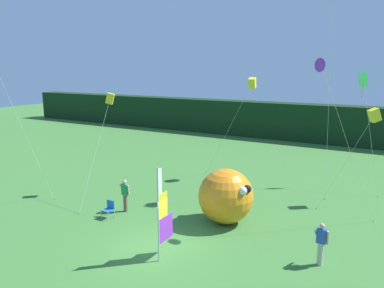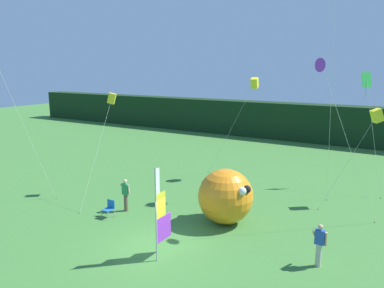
{
  "view_description": "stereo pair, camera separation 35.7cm",
  "coord_description": "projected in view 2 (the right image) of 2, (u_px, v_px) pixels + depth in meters",
  "views": [
    {
      "loc": [
        8.51,
        -12.05,
        7.58
      ],
      "look_at": [
        -0.53,
        3.72,
        3.84
      ],
      "focal_mm": 34.66,
      "sensor_mm": 36.0,
      "label": 1
    },
    {
      "loc": [
        8.82,
        -11.87,
        7.58
      ],
      "look_at": [
        -0.53,
        3.72,
        3.84
      ],
      "focal_mm": 34.66,
      "sensor_mm": 36.0,
      "label": 2
    }
  ],
  "objects": [
    {
      "name": "distant_treeline",
      "position": [
        313.0,
        123.0,
        38.55
      ],
      "size": [
        80.0,
        2.4,
        3.9
      ],
      "primitive_type": "cube",
      "color": "black",
      "rests_on": "ground"
    },
    {
      "name": "inflatable_balloon",
      "position": [
        226.0,
        196.0,
        18.26
      ],
      "size": [
        2.76,
        2.74,
        2.74
      ],
      "color": "orange",
      "rests_on": "ground"
    },
    {
      "name": "kite_purple_delta_0",
      "position": [
        322.0,
        66.0,
        16.26
      ],
      "size": [
        2.92,
        2.6,
        8.03
      ],
      "color": "brown",
      "rests_on": "ground"
    },
    {
      "name": "kite_yellow_box_2",
      "position": [
        112.0,
        99.0,
        22.15
      ],
      "size": [
        1.27,
        4.12,
        6.14
      ],
      "color": "brown",
      "rests_on": "ground"
    },
    {
      "name": "ground_plane",
      "position": [
        158.0,
        247.0,
        15.94
      ],
      "size": [
        120.0,
        120.0,
        0.0
      ],
      "primitive_type": "plane",
      "color": "#3D7533"
    },
    {
      "name": "kite_green_diamond_4",
      "position": [
        367.0,
        85.0,
        23.29
      ],
      "size": [
        1.93,
        2.7,
        7.31
      ],
      "color": "brown",
      "rests_on": "ground"
    },
    {
      "name": "folding_chair",
      "position": [
        109.0,
        207.0,
        19.13
      ],
      "size": [
        0.51,
        0.51,
        0.89
      ],
      "color": "#BCBCC1",
      "rests_on": "ground"
    },
    {
      "name": "person_mid_field",
      "position": [
        319.0,
        244.0,
        14.27
      ],
      "size": [
        0.55,
        0.48,
        1.73
      ],
      "color": "#B7B2A3",
      "rests_on": "ground"
    },
    {
      "name": "kite_yellow_box_3",
      "position": [
        377.0,
        116.0,
        20.19
      ],
      "size": [
        2.67,
        2.99,
        5.44
      ],
      "color": "brown",
      "rests_on": "ground"
    },
    {
      "name": "person_near_banner",
      "position": [
        126.0,
        194.0,
        19.85
      ],
      "size": [
        0.55,
        0.48,
        1.77
      ],
      "color": "brown",
      "rests_on": "ground"
    },
    {
      "name": "banner_flag",
      "position": [
        161.0,
        215.0,
        14.72
      ],
      "size": [
        0.06,
        1.03,
        3.89
      ],
      "color": "#B7B7BC",
      "rests_on": "ground"
    },
    {
      "name": "kite_yellow_box_6",
      "position": [
        254.0,
        83.0,
        25.13
      ],
      "size": [
        3.34,
        1.09,
        6.97
      ],
      "color": "brown",
      "rests_on": "ground"
    }
  ]
}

